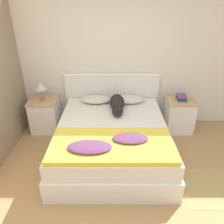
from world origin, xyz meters
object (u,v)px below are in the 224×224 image
object	(u,v)px
dog	(117,104)
table_lamp	(40,87)
book_stack	(181,97)
bed	(112,139)
nightstand_right	(179,115)
pillow_left	(96,99)
nightstand_left	(45,115)
pillow_right	(128,99)

from	to	relation	value
dog	table_lamp	size ratio (longest dim) A/B	2.43
book_stack	bed	bearing A→B (deg)	-148.88
book_stack	table_lamp	xyz separation A→B (m)	(-2.51, -0.03, 0.22)
nightstand_right	pillow_left	world-z (taller)	pillow_left
bed	book_stack	distance (m)	1.52
bed	table_lamp	size ratio (longest dim) A/B	5.93
nightstand_left	table_lamp	size ratio (longest dim) A/B	1.83
nightstand_left	nightstand_right	world-z (taller)	same
bed	nightstand_right	distance (m)	1.45
pillow_left	book_stack	size ratio (longest dim) A/B	2.32
bed	dog	bearing A→B (deg)	80.63
nightstand_left	nightstand_right	bearing A→B (deg)	0.00
nightstand_left	pillow_right	bearing A→B (deg)	2.53
nightstand_left	nightstand_right	xyz separation A→B (m)	(2.51, 0.00, 0.00)
bed	dog	world-z (taller)	dog
bed	dog	distance (m)	0.66
bed	nightstand_left	distance (m)	1.45
bed	dog	xyz separation A→B (m)	(0.09, 0.53, 0.38)
dog	table_lamp	xyz separation A→B (m)	(-1.34, 0.19, 0.24)
nightstand_left	pillow_right	size ratio (longest dim) A/B	1.12
nightstand_right	table_lamp	world-z (taller)	table_lamp
nightstand_right	book_stack	size ratio (longest dim) A/B	2.60
pillow_left	table_lamp	bearing A→B (deg)	-175.90
nightstand_right	pillow_right	distance (m)	1.00
pillow_left	dog	distance (m)	0.47
nightstand_left	dog	xyz separation A→B (m)	(1.34, -0.19, 0.34)
bed	pillow_right	world-z (taller)	pillow_right
pillow_right	dog	xyz separation A→B (m)	(-0.21, -0.26, 0.04)
pillow_left	book_stack	bearing A→B (deg)	-1.35
bed	nightstand_left	size ratio (longest dim) A/B	3.24
nightstand_right	book_stack	world-z (taller)	book_stack
nightstand_left	book_stack	distance (m)	2.53
nightstand_right	bed	bearing A→B (deg)	-149.98
dog	nightstand_right	bearing A→B (deg)	9.28
dog	nightstand_left	bearing A→B (deg)	171.92
bed	pillow_left	bearing A→B (deg)	110.67
pillow_right	table_lamp	bearing A→B (deg)	-177.48
bed	pillow_right	xyz separation A→B (m)	(0.30, 0.79, 0.34)
bed	table_lamp	bearing A→B (deg)	149.97
nightstand_left	book_stack	xyz separation A→B (m)	(2.51, 0.03, 0.35)
pillow_right	nightstand_left	bearing A→B (deg)	-177.47
book_stack	pillow_left	bearing A→B (deg)	178.65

